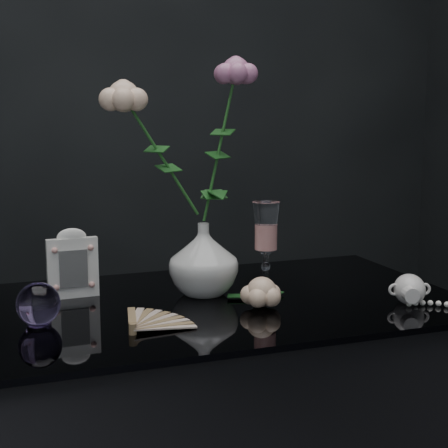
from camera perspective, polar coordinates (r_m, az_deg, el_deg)
name	(u,v)px	position (r m, az deg, el deg)	size (l,w,h in m)	color
vase	(204,259)	(1.43, -1.71, -2.94)	(0.15, 0.15, 0.15)	silver
wine_glass	(266,247)	(1.45, 3.50, -1.92)	(0.06, 0.06, 0.19)	white
picture_frame	(73,263)	(1.44, -12.48, -3.19)	(0.11, 0.08, 0.15)	white
paperweight	(38,304)	(1.28, -15.18, -6.43)	(0.08, 0.08, 0.08)	#9C7FCE
paper_fan	(133,328)	(1.21, -7.60, -8.54)	(0.23, 0.18, 0.02)	beige
loose_rose	(262,292)	(1.35, 3.15, -5.70)	(0.14, 0.18, 0.06)	beige
pearl_jar	(410,288)	(1.42, 15.18, -5.15)	(0.21, 0.22, 0.06)	silver
roses	(187,136)	(1.39, -3.10, 7.29)	(0.31, 0.11, 0.39)	#FFC6A4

